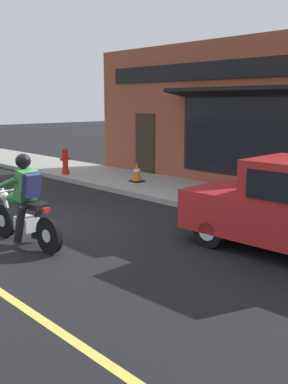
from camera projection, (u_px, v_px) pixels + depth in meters
The scene contains 6 objects.
ground_plane at pixel (33, 230), 8.82m from camera, with size 80.00×80.00×0.00m, color black.
sidewalk_curb at pixel (121, 180), 14.17m from camera, with size 2.60×22.00×0.14m, color gray.
storefront_building at pixel (215, 115), 13.02m from camera, with size 1.25×9.76×4.20m.
motorcycle_with_rider at pixel (25, 207), 7.80m from camera, with size 0.59×2.02×1.62m.
traffic_cone at pixel (137, 172), 13.33m from camera, with size 0.36×0.36×0.60m.
fire_hydrant at pixel (65, 161), 14.69m from camera, with size 0.36×0.24×0.88m.
Camera 1 is at (-4.20, -7.71, 2.47)m, focal length 42.00 mm.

